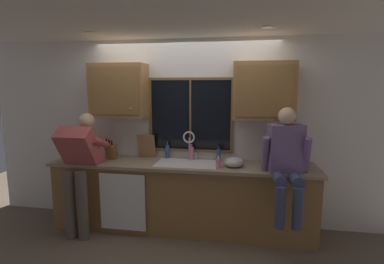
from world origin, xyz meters
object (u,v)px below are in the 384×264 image
(cutting_board, at_px, (146,146))
(mixing_bowl, at_px, (234,162))
(bottle_tall_clear, at_px, (218,155))
(bottle_amber_small, at_px, (191,153))
(knife_block, at_px, (111,151))
(soap_dispenser, at_px, (218,163))
(bottle_green_glass, at_px, (167,151))
(person_sitting_on_counter, at_px, (286,158))
(person_standing, at_px, (80,162))

(cutting_board, height_order, mixing_bowl, cutting_board)
(bottle_tall_clear, relative_size, bottle_amber_small, 0.87)
(knife_block, bearing_deg, soap_dispenser, -8.05)
(mixing_bowl, distance_m, bottle_amber_small, 0.63)
(soap_dispenser, distance_m, bottle_tall_clear, 0.35)
(bottle_green_glass, height_order, bottle_tall_clear, bottle_green_glass)
(person_sitting_on_counter, distance_m, cutting_board, 1.89)
(person_standing, height_order, knife_block, person_standing)
(person_standing, xyz_separation_m, person_sitting_on_counter, (2.53, 0.05, 0.14))
(soap_dispenser, bearing_deg, bottle_amber_small, 139.39)
(soap_dispenser, distance_m, bottle_amber_small, 0.52)
(knife_block, height_order, soap_dispenser, knife_block)
(knife_block, height_order, bottle_green_glass, knife_block)
(cutting_board, bearing_deg, bottle_amber_small, -2.79)
(person_standing, xyz_separation_m, bottle_tall_clear, (1.72, 0.51, 0.04))
(person_sitting_on_counter, height_order, mixing_bowl, person_sitting_on_counter)
(soap_dispenser, bearing_deg, person_standing, -174.59)
(mixing_bowl, bearing_deg, cutting_board, 167.85)
(person_standing, xyz_separation_m, knife_block, (0.25, 0.38, 0.06))
(bottle_green_glass, bearing_deg, person_sitting_on_counter, -18.42)
(cutting_board, distance_m, mixing_bowl, 1.26)
(bottle_tall_clear, height_order, bottle_amber_small, bottle_amber_small)
(person_standing, bearing_deg, knife_block, 56.08)
(knife_block, distance_m, bottle_tall_clear, 1.48)
(cutting_board, height_order, bottle_amber_small, cutting_board)
(cutting_board, distance_m, soap_dispenser, 1.11)
(person_sitting_on_counter, relative_size, knife_block, 3.92)
(person_sitting_on_counter, xyz_separation_m, bottle_tall_clear, (-0.81, 0.47, -0.10))
(mixing_bowl, xyz_separation_m, bottle_green_glass, (-0.93, 0.29, 0.05))
(person_sitting_on_counter, distance_m, bottle_tall_clear, 0.94)
(bottle_tall_clear, bearing_deg, person_sitting_on_counter, -29.95)
(person_sitting_on_counter, bearing_deg, bottle_amber_small, 158.89)
(person_standing, relative_size, mixing_bowl, 6.31)
(knife_block, bearing_deg, person_sitting_on_counter, -8.21)
(bottle_amber_small, bearing_deg, mixing_bowl, -21.89)
(person_standing, relative_size, bottle_green_glass, 6.37)
(soap_dispenser, xyz_separation_m, bottle_amber_small, (-0.39, 0.34, 0.04))
(mixing_bowl, bearing_deg, bottle_tall_clear, 130.93)
(mixing_bowl, relative_size, bottle_tall_clear, 1.20)
(person_standing, distance_m, person_sitting_on_counter, 2.54)
(person_sitting_on_counter, height_order, knife_block, person_sitting_on_counter)
(cutting_board, height_order, soap_dispenser, cutting_board)
(cutting_board, relative_size, bottle_tall_clear, 1.61)
(person_sitting_on_counter, bearing_deg, mixing_bowl, 159.66)
(person_standing, bearing_deg, person_sitting_on_counter, 1.10)
(person_sitting_on_counter, relative_size, bottle_amber_small, 5.29)
(bottle_green_glass, xyz_separation_m, bottle_tall_clear, (0.72, -0.04, -0.02))
(person_standing, bearing_deg, bottle_amber_small, 20.32)
(person_sitting_on_counter, xyz_separation_m, cutting_board, (-1.82, 0.49, -0.02))
(knife_block, xyz_separation_m, cutting_board, (0.46, 0.16, 0.05))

